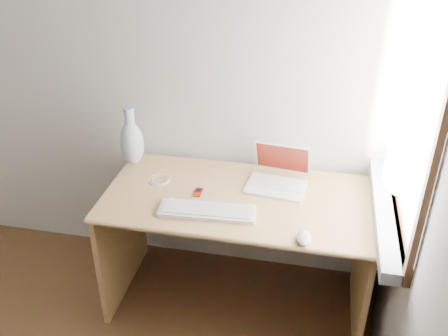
% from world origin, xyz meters
% --- Properties ---
extents(back_wall, '(3.50, 0.04, 2.60)m').
position_xyz_m(back_wall, '(0.00, 1.75, 1.30)').
color(back_wall, beige).
rests_on(back_wall, floor).
extents(window, '(0.11, 0.99, 1.10)m').
position_xyz_m(window, '(1.72, 1.30, 1.28)').
color(window, white).
rests_on(window, right_wall).
extents(desk, '(1.36, 0.68, 0.72)m').
position_xyz_m(desk, '(0.98, 1.46, 0.51)').
color(desk, '#DDB86B').
rests_on(desk, floor).
extents(laptop, '(0.32, 0.28, 0.20)m').
position_xyz_m(laptop, '(1.16, 1.53, 0.77)').
color(laptop, white).
rests_on(laptop, desk).
extents(external_keyboard, '(0.47, 0.17, 0.02)m').
position_xyz_m(external_keyboard, '(0.86, 1.21, 0.73)').
color(external_keyboard, white).
rests_on(external_keyboard, desk).
extents(mouse, '(0.07, 0.11, 0.04)m').
position_xyz_m(mouse, '(1.34, 1.08, 0.74)').
color(mouse, white).
rests_on(mouse, desk).
extents(ipod, '(0.04, 0.08, 0.01)m').
position_xyz_m(ipod, '(0.78, 1.37, 0.72)').
color(ipod, '#AC1E0B').
rests_on(ipod, desk).
extents(cable_coil, '(0.15, 0.15, 0.01)m').
position_xyz_m(cable_coil, '(0.54, 1.44, 0.72)').
color(cable_coil, white).
rests_on(cable_coil, desk).
extents(remote, '(0.05, 0.08, 0.01)m').
position_xyz_m(remote, '(0.65, 1.26, 0.72)').
color(remote, white).
rests_on(remote, desk).
extents(vase, '(0.13, 0.13, 0.34)m').
position_xyz_m(vase, '(0.34, 1.59, 0.86)').
color(vase, silver).
rests_on(vase, desk).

